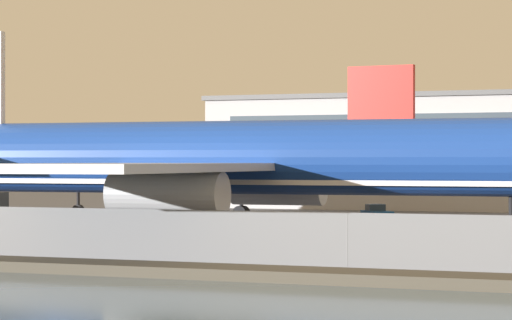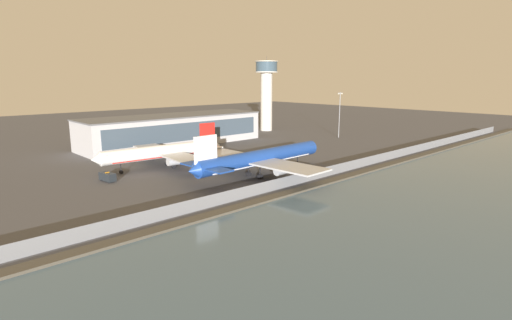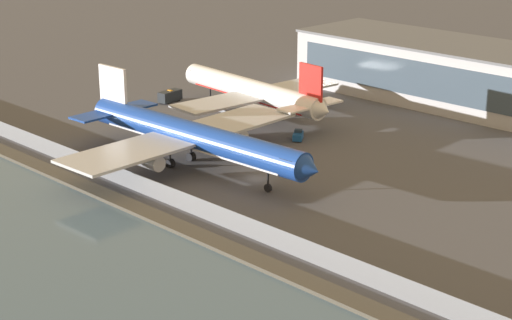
% 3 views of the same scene
% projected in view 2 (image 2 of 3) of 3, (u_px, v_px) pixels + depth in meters
% --- Properties ---
extents(ground_plane, '(500.00, 500.00, 0.00)m').
position_uv_depth(ground_plane, '(280.00, 168.00, 121.04)').
color(ground_plane, '#4C4C51').
extents(shoreline_seawall, '(320.00, 3.00, 0.50)m').
position_uv_depth(shoreline_seawall, '(335.00, 180.00, 106.27)').
color(shoreline_seawall, '#474238').
rests_on(shoreline_seawall, ground).
extents(perimeter_fence, '(280.00, 0.10, 2.74)m').
position_uv_depth(perimeter_fence, '(322.00, 173.00, 109.28)').
color(perimeter_fence, slate).
rests_on(perimeter_fence, ground).
extents(cargo_jet_blue, '(49.93, 43.18, 13.41)m').
position_uv_depth(cargo_jet_blue, '(260.00, 158.00, 110.14)').
color(cargo_jet_blue, '#193D93').
rests_on(cargo_jet_blue, ground).
extents(passenger_jet_white_red, '(41.68, 35.66, 12.69)m').
position_uv_depth(passenger_jet_white_red, '(164.00, 152.00, 120.85)').
color(passenger_jet_white_red, white).
rests_on(passenger_jet_white_red, ground).
extents(baggage_tug, '(3.17, 3.53, 1.80)m').
position_uv_depth(baggage_tug, '(217.00, 160.00, 128.77)').
color(baggage_tug, '#19519E').
rests_on(baggage_tug, ground).
extents(ops_van, '(2.81, 5.44, 2.48)m').
position_uv_depth(ops_van, '(107.00, 176.00, 105.51)').
color(ops_van, '#1E2328').
rests_on(ops_van, ground).
extents(control_tower, '(12.04, 12.04, 37.65)m').
position_uv_depth(control_tower, '(266.00, 88.00, 203.99)').
color(control_tower, beige).
rests_on(control_tower, ground).
extents(terminal_building, '(75.43, 21.59, 12.06)m').
position_uv_depth(terminal_building, '(174.00, 130.00, 163.29)').
color(terminal_building, '#B2B2B7').
rests_on(terminal_building, ground).
extents(apron_light_mast_apron_west, '(3.20, 0.40, 20.46)m').
position_uv_depth(apron_light_mast_apron_west, '(340.00, 112.00, 181.27)').
color(apron_light_mast_apron_west, gray).
rests_on(apron_light_mast_apron_west, ground).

